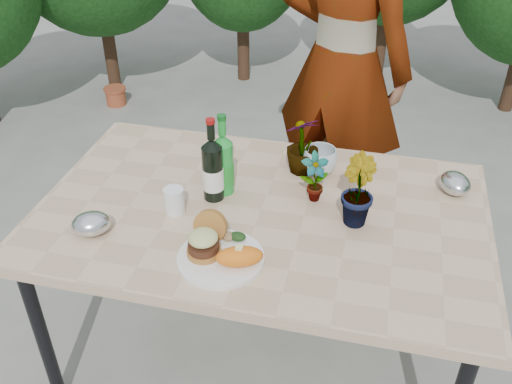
% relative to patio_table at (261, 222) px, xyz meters
% --- Properties ---
extents(ground, '(80.00, 80.00, 0.00)m').
position_rel_patio_table_xyz_m(ground, '(0.00, 0.00, -0.69)').
color(ground, slate).
rests_on(ground, ground).
extents(patio_table, '(1.60, 1.00, 0.75)m').
position_rel_patio_table_xyz_m(patio_table, '(0.00, 0.00, 0.00)').
color(patio_table, tan).
rests_on(patio_table, ground).
extents(dinner_plate, '(0.28, 0.28, 0.01)m').
position_rel_patio_table_xyz_m(dinner_plate, '(-0.06, -0.30, 0.06)').
color(dinner_plate, white).
rests_on(dinner_plate, patio_table).
extents(burger_stack, '(0.11, 0.16, 0.11)m').
position_rel_patio_table_xyz_m(burger_stack, '(-0.12, -0.28, 0.12)').
color(burger_stack, '#B7722D').
rests_on(burger_stack, dinner_plate).
extents(sweet_potato, '(0.17, 0.12, 0.06)m').
position_rel_patio_table_xyz_m(sweet_potato, '(0.00, -0.32, 0.10)').
color(sweet_potato, orange).
rests_on(sweet_potato, dinner_plate).
extents(grilled_veg, '(0.08, 0.05, 0.03)m').
position_rel_patio_table_xyz_m(grilled_veg, '(-0.05, -0.20, 0.09)').
color(grilled_veg, olive).
rests_on(grilled_veg, dinner_plate).
extents(wine_bottle, '(0.08, 0.08, 0.32)m').
position_rel_patio_table_xyz_m(wine_bottle, '(-0.19, 0.03, 0.18)').
color(wine_bottle, black).
rests_on(wine_bottle, patio_table).
extents(sparkling_water, '(0.08, 0.08, 0.32)m').
position_rel_patio_table_xyz_m(sparkling_water, '(-0.16, 0.08, 0.17)').
color(sparkling_water, green).
rests_on(sparkling_water, patio_table).
extents(plastic_cup, '(0.07, 0.07, 0.09)m').
position_rel_patio_table_xyz_m(plastic_cup, '(-0.30, -0.08, 0.10)').
color(plastic_cup, white).
rests_on(plastic_cup, patio_table).
extents(seedling_left, '(0.12, 0.10, 0.19)m').
position_rel_patio_table_xyz_m(seedling_left, '(0.17, 0.10, 0.15)').
color(seedling_left, '#2B5B1F').
rests_on(seedling_left, patio_table).
extents(seedling_mid, '(0.16, 0.17, 0.25)m').
position_rel_patio_table_xyz_m(seedling_mid, '(0.33, 0.01, 0.18)').
color(seedling_mid, '#27541C').
rests_on(seedling_mid, patio_table).
extents(seedling_right, '(0.18, 0.18, 0.23)m').
position_rel_patio_table_xyz_m(seedling_right, '(0.10, 0.29, 0.17)').
color(seedling_right, '#2A5E20').
rests_on(seedling_right, patio_table).
extents(blue_bowl, '(0.18, 0.18, 0.11)m').
position_rel_patio_table_xyz_m(blue_bowl, '(0.17, 0.29, 0.11)').
color(blue_bowl, silver).
rests_on(blue_bowl, patio_table).
extents(foil_packet_left, '(0.17, 0.16, 0.08)m').
position_rel_patio_table_xyz_m(foil_packet_left, '(-0.53, -0.26, 0.10)').
color(foil_packet_left, silver).
rests_on(foil_packet_left, patio_table).
extents(foil_packet_right, '(0.15, 0.16, 0.08)m').
position_rel_patio_table_xyz_m(foil_packet_right, '(0.68, 0.28, 0.10)').
color(foil_packet_right, '#B7B9BF').
rests_on(foil_packet_right, patio_table).
extents(person, '(0.80, 0.67, 1.88)m').
position_rel_patio_table_xyz_m(person, '(0.17, 0.95, 0.25)').
color(person, '#A77053').
rests_on(person, ground).
extents(terracotta_pot, '(0.17, 0.17, 0.14)m').
position_rel_patio_table_xyz_m(terracotta_pot, '(-1.64, 2.08, -0.62)').
color(terracotta_pot, '#A14729').
rests_on(terracotta_pot, ground).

